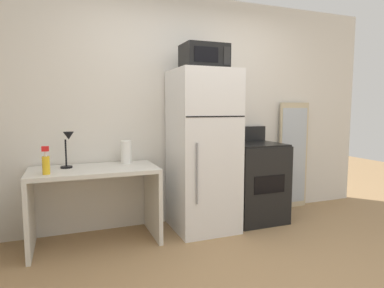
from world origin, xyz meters
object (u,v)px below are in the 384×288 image
Objects in this scene: desk at (95,191)px; leaning_mirror at (293,156)px; paper_towel_roll at (126,152)px; refrigerator at (203,151)px; microwave at (204,57)px; oven_range at (255,181)px; desk_lamp at (68,143)px; spray_bottle at (46,163)px.

leaning_mirror reaches higher than desk.
paper_towel_roll is 0.14× the size of refrigerator.
refrigerator reaches higher than paper_towel_roll.
paper_towel_roll is at bearing 166.99° from microwave.
desk_lamp is at bearing 178.12° from oven_range.
refrigerator is 1.00m from microwave.
oven_range is at bearing -161.20° from leaning_mirror.
paper_towel_roll is 0.82m from spray_bottle.
oven_range is at bearing -1.88° from desk_lamp.
desk_lamp is 0.25× the size of leaning_mirror.
microwave reaches higher than oven_range.
leaning_mirror reaches higher than oven_range.
leaning_mirror is (0.75, 0.26, 0.23)m from oven_range.
spray_bottle is 0.18× the size of leaning_mirror.
leaning_mirror is (2.23, 0.12, -0.17)m from paper_towel_roll.
desk is at bearing -20.90° from desk_lamp.
desk_lamp is (-0.23, 0.09, 0.46)m from desk.
desk_lamp is at bearing 159.10° from desk.
paper_towel_roll is 2.24m from leaning_mirror.
paper_towel_roll is at bearing 168.43° from refrigerator.
desk is 1.09× the size of oven_range.
desk_lamp is 0.32× the size of oven_range.
microwave reaches higher than desk.
desk is 3.40× the size of desk_lamp.
refrigerator reaches higher than desk.
desk_lamp is 1.63m from microwave.
spray_bottle is (-0.41, -0.17, 0.32)m from desk.
refrigerator is at bearing 90.31° from microwave.
leaning_mirror is at bearing 3.15° from paper_towel_roll.
paper_towel_roll is at bearing 6.55° from desk_lamp.
paper_towel_roll is at bearing 22.75° from spray_bottle.
microwave is (0.80, -0.19, 0.99)m from paper_towel_roll.
refrigerator reaches higher than desk_lamp.
spray_bottle is (-0.19, -0.25, -0.14)m from desk_lamp.
refrigerator reaches higher than leaning_mirror.
microwave is 1.55m from oven_range.
desk is 1.76m from microwave.
desk_lamp is at bearing -176.16° from leaning_mirror.
desk_lamp reaches higher than oven_range.
paper_towel_roll reaches higher than desk.
refrigerator is at bearing -168.65° from leaning_mirror.
leaning_mirror reaches higher than spray_bottle.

